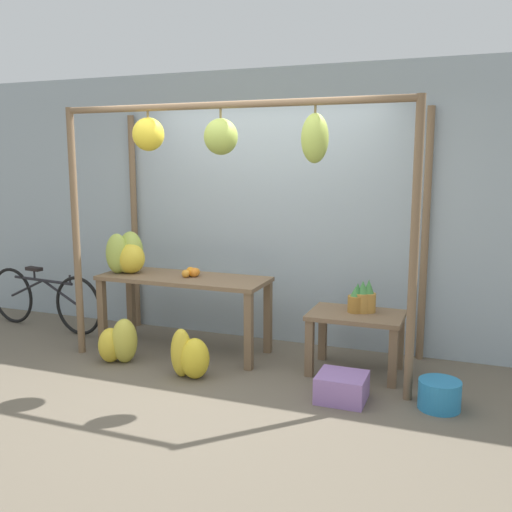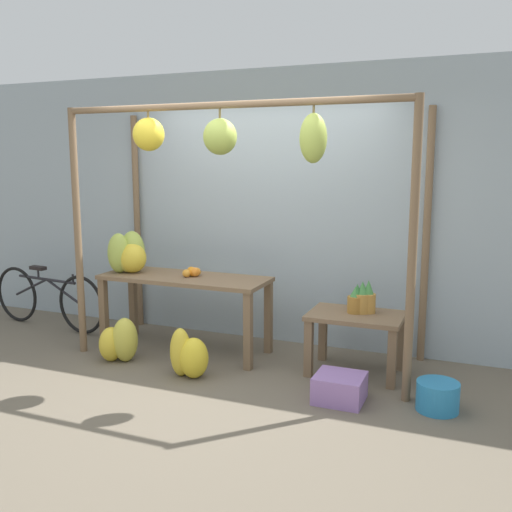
# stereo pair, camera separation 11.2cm
# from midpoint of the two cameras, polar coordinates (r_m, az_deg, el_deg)

# --- Properties ---
(ground_plane) EXTENTS (20.00, 20.00, 0.00)m
(ground_plane) POSITION_cam_midpoint_polar(r_m,az_deg,el_deg) (5.00, -3.78, -12.67)
(ground_plane) COLOR #665B4C
(shop_wall_back) EXTENTS (8.00, 0.08, 2.80)m
(shop_wall_back) POSITION_cam_midpoint_polar(r_m,az_deg,el_deg) (5.93, 1.99, 4.82)
(shop_wall_back) COLOR #99A8B2
(shop_wall_back) RESTS_ON ground_plane
(stall_awning) EXTENTS (3.23, 1.18, 2.37)m
(stall_awning) POSITION_cam_midpoint_polar(r_m,az_deg,el_deg) (5.08, -1.90, 8.14)
(stall_awning) COLOR brown
(stall_awning) RESTS_ON ground_plane
(display_table_main) EXTENTS (1.68, 0.61, 0.76)m
(display_table_main) POSITION_cam_midpoint_polar(r_m,az_deg,el_deg) (5.68, -6.58, -3.17)
(display_table_main) COLOR brown
(display_table_main) RESTS_ON ground_plane
(display_table_side) EXTENTS (0.82, 0.56, 0.55)m
(display_table_side) POSITION_cam_midpoint_polar(r_m,az_deg,el_deg) (5.18, 10.55, -6.93)
(display_table_side) COLOR brown
(display_table_side) RESTS_ON ground_plane
(banana_pile_on_table) EXTENTS (0.43, 0.42, 0.42)m
(banana_pile_on_table) POSITION_cam_midpoint_polar(r_m,az_deg,el_deg) (5.92, -12.09, 0.09)
(banana_pile_on_table) COLOR gold
(banana_pile_on_table) RESTS_ON display_table_main
(orange_pile) EXTENTS (0.16, 0.18, 0.09)m
(orange_pile) POSITION_cam_midpoint_polar(r_m,az_deg,el_deg) (5.63, -5.71, -1.61)
(orange_pile) COLOR orange
(orange_pile) RESTS_ON display_table_main
(pineapple_cluster) EXTENTS (0.24, 0.18, 0.30)m
(pineapple_cluster) POSITION_cam_midpoint_polar(r_m,az_deg,el_deg) (5.16, 11.07, -4.36)
(pineapple_cluster) COLOR #A3702D
(pineapple_cluster) RESTS_ON display_table_side
(banana_pile_ground_left) EXTENTS (0.41, 0.33, 0.42)m
(banana_pile_ground_left) POSITION_cam_midpoint_polar(r_m,az_deg,el_deg) (5.60, -12.98, -8.35)
(banana_pile_ground_left) COLOR gold
(banana_pile_ground_left) RESTS_ON ground_plane
(banana_pile_ground_right) EXTENTS (0.42, 0.30, 0.44)m
(banana_pile_ground_right) POSITION_cam_midpoint_polar(r_m,az_deg,el_deg) (5.10, -6.17, -9.86)
(banana_pile_ground_right) COLOR yellow
(banana_pile_ground_right) RESTS_ON ground_plane
(fruit_crate_white) EXTENTS (0.38, 0.35, 0.21)m
(fruit_crate_white) POSITION_cam_midpoint_polar(r_m,az_deg,el_deg) (4.69, 9.06, -12.91)
(fruit_crate_white) COLOR #9970B7
(fruit_crate_white) RESTS_ON ground_plane
(blue_bucket) EXTENTS (0.32, 0.32, 0.23)m
(blue_bucket) POSITION_cam_midpoint_polar(r_m,az_deg,el_deg) (4.70, 18.38, -13.17)
(blue_bucket) COLOR teal
(blue_bucket) RESTS_ON ground_plane
(parked_bicycle) EXTENTS (1.68, 0.23, 0.70)m
(parked_bicycle) POSITION_cam_midpoint_polar(r_m,az_deg,el_deg) (6.90, -19.68, -3.96)
(parked_bicycle) COLOR black
(parked_bicycle) RESTS_ON ground_plane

